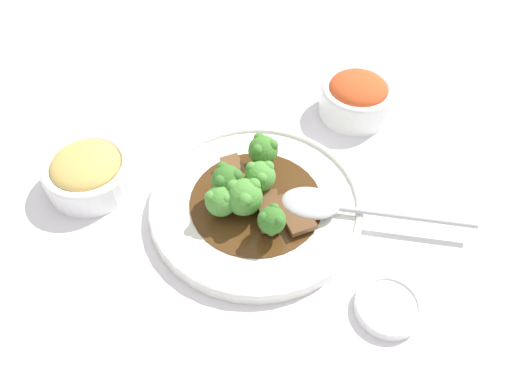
{
  "coord_description": "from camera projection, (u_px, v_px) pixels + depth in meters",
  "views": [
    {
      "loc": [
        -0.22,
        -0.32,
        0.51
      ],
      "look_at": [
        0.0,
        0.0,
        0.03
      ],
      "focal_mm": 35.0,
      "sensor_mm": 36.0,
      "label": 1
    }
  ],
  "objects": [
    {
      "name": "broccoli_floret_2",
      "position": [
        263.0,
        150.0,
        0.64
      ],
      "size": [
        0.04,
        0.04,
        0.04
      ],
      "color": "#7FA84C",
      "rests_on": "main_plate"
    },
    {
      "name": "beef_strip_0",
      "position": [
        294.0,
        213.0,
        0.6
      ],
      "size": [
        0.04,
        0.07,
        0.01
      ],
      "color": "brown",
      "rests_on": "main_plate"
    },
    {
      "name": "broccoli_floret_5",
      "position": [
        227.0,
        180.0,
        0.6
      ],
      "size": [
        0.04,
        0.04,
        0.05
      ],
      "color": "#8EB756",
      "rests_on": "main_plate"
    },
    {
      "name": "serving_spoon",
      "position": [
        324.0,
        205.0,
        0.61
      ],
      "size": [
        0.19,
        0.18,
        0.01
      ],
      "color": "#B7B7BC",
      "rests_on": "main_plate"
    },
    {
      "name": "main_plate",
      "position": [
        256.0,
        204.0,
        0.63
      ],
      "size": [
        0.27,
        0.27,
        0.02
      ],
      "color": "white",
      "rests_on": "ground_plane"
    },
    {
      "name": "ground_plane",
      "position": [
        256.0,
        209.0,
        0.64
      ],
      "size": [
        4.0,
        4.0,
        0.0
      ],
      "primitive_type": "plane",
      "color": "silver"
    },
    {
      "name": "broccoli_floret_0",
      "position": [
        260.0,
        176.0,
        0.61
      ],
      "size": [
        0.04,
        0.04,
        0.04
      ],
      "color": "#7FA84C",
      "rests_on": "main_plate"
    },
    {
      "name": "broccoli_floret_3",
      "position": [
        244.0,
        196.0,
        0.59
      ],
      "size": [
        0.05,
        0.05,
        0.05
      ],
      "color": "#8EB756",
      "rests_on": "main_plate"
    },
    {
      "name": "broccoli_floret_4",
      "position": [
        272.0,
        220.0,
        0.57
      ],
      "size": [
        0.03,
        0.03,
        0.04
      ],
      "color": "#8EB756",
      "rests_on": "main_plate"
    },
    {
      "name": "side_bowl_kimchi",
      "position": [
        357.0,
        97.0,
        0.73
      ],
      "size": [
        0.11,
        0.11,
        0.06
      ],
      "color": "white",
      "rests_on": "ground_plane"
    },
    {
      "name": "beef_strip_2",
      "position": [
        266.0,
        212.0,
        0.6
      ],
      "size": [
        0.05,
        0.06,
        0.01
      ],
      "color": "brown",
      "rests_on": "main_plate"
    },
    {
      "name": "broccoli_floret_1",
      "position": [
        221.0,
        200.0,
        0.59
      ],
      "size": [
        0.04,
        0.04,
        0.04
      ],
      "color": "#8EB756",
      "rests_on": "main_plate"
    },
    {
      "name": "side_bowl_appetizer",
      "position": [
        88.0,
        171.0,
        0.64
      ],
      "size": [
        0.11,
        0.11,
        0.05
      ],
      "color": "white",
      "rests_on": "ground_plane"
    },
    {
      "name": "beef_strip_1",
      "position": [
        238.0,
        171.0,
        0.64
      ],
      "size": [
        0.03,
        0.05,
        0.01
      ],
      "color": "brown",
      "rests_on": "main_plate"
    },
    {
      "name": "sauce_dish",
      "position": [
        388.0,
        307.0,
        0.54
      ],
      "size": [
        0.07,
        0.07,
        0.01
      ],
      "color": "white",
      "rests_on": "ground_plane"
    }
  ]
}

